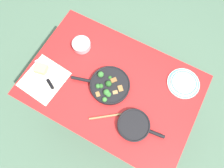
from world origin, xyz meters
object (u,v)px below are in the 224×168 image
(cheese_block, at_px, (41,69))
(prep_bowl_steel, at_px, (81,45))
(skillet_broccoli, at_px, (109,85))
(skillet_eggs, at_px, (134,125))
(grater_knife, at_px, (47,78))
(wooden_spoon, at_px, (119,114))
(dinner_plate_stack, at_px, (184,83))

(cheese_block, relative_size, prep_bowl_steel, 0.71)
(skillet_broccoli, relative_size, prep_bowl_steel, 3.01)
(cheese_block, distance_m, prep_bowl_steel, 0.36)
(skillet_broccoli, height_order, skillet_eggs, skillet_broccoli)
(skillet_broccoli, xyz_separation_m, cheese_block, (-0.52, -0.13, -0.00))
(prep_bowl_steel, bearing_deg, skillet_eggs, -29.40)
(grater_knife, relative_size, prep_bowl_steel, 1.83)
(wooden_spoon, bearing_deg, cheese_block, 140.97)
(skillet_eggs, height_order, dinner_plate_stack, skillet_eggs)
(grater_knife, bearing_deg, skillet_broccoli, -131.44)
(skillet_broccoli, distance_m, cheese_block, 0.54)
(wooden_spoon, height_order, cheese_block, cheese_block)
(dinner_plate_stack, xyz_separation_m, prep_bowl_steel, (-0.84, -0.09, 0.01))
(skillet_eggs, relative_size, grater_knife, 1.27)
(cheese_block, bearing_deg, prep_bowl_steel, 63.44)
(skillet_broccoli, distance_m, wooden_spoon, 0.22)
(prep_bowl_steel, bearing_deg, skillet_broccoli, -28.42)
(dinner_plate_stack, bearing_deg, cheese_block, -157.32)
(wooden_spoon, xyz_separation_m, dinner_plate_stack, (0.32, 0.44, 0.00))
(cheese_block, bearing_deg, skillet_eggs, -2.94)
(skillet_eggs, xyz_separation_m, grater_knife, (-0.74, 0.00, -0.01))
(skillet_eggs, height_order, wooden_spoon, skillet_eggs)
(skillet_broccoli, distance_m, dinner_plate_stack, 0.56)
(grater_knife, distance_m, dinner_plate_stack, 1.03)
(skillet_eggs, relative_size, dinner_plate_stack, 1.39)
(cheese_block, relative_size, dinner_plate_stack, 0.42)
(dinner_plate_stack, bearing_deg, prep_bowl_steel, -173.64)
(prep_bowl_steel, bearing_deg, wooden_spoon, -33.82)
(wooden_spoon, bearing_deg, grater_knife, 144.49)
(skillet_eggs, bearing_deg, skillet_broccoli, 142.26)
(skillet_broccoli, xyz_separation_m, prep_bowl_steel, (-0.36, 0.19, -0.00))
(cheese_block, height_order, prep_bowl_steel, prep_bowl_steel)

